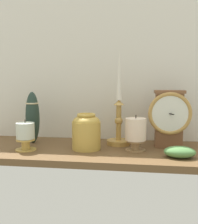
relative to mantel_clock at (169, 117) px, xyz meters
The scene contains 9 objects.
ground_plane 35.76cm from the mantel_clock, 169.99° to the right, with size 100.00×36.00×2.40cm, color brown.
back_wall 40.85cm from the mantel_clock, 158.83° to the left, with size 120.00×2.00×65.00cm, color silver.
mantel_clock is the anchor object (origin of this frame).
candlestick_tall_left 19.57cm from the mantel_clock, behind, with size 9.51×9.51×37.76cm.
brass_vase_jar 32.13cm from the mantel_clock, 166.56° to the right, with size 10.72×10.72×13.55cm.
pillar_candle_front 15.00cm from the mantel_clock, 152.58° to the right, with size 7.72×7.72×13.18cm.
pillar_candle_near_clock 54.69cm from the mantel_clock, 167.35° to the right, with size 7.64×7.64×11.43cm.
tall_ceramic_vase 54.88cm from the mantel_clock, behind, with size 5.68×5.68×21.19cm.
ivy_sprig 17.31cm from the mantel_clock, 81.26° to the right, with size 10.54×7.37×3.81cm.
Camera 1 is at (20.55, -98.55, 25.22)cm, focal length 42.84 mm.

